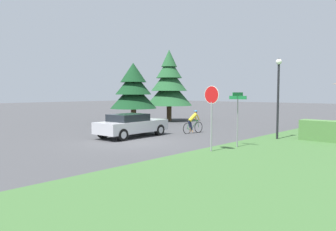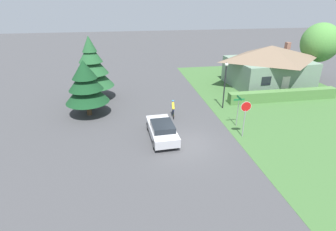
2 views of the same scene
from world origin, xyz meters
name	(u,v)px [view 1 (image 1 of 2)]	position (x,y,z in m)	size (l,w,h in m)	color
ground_plane	(134,142)	(0.00, 0.00, 0.00)	(140.00, 140.00, 0.00)	#424244
sedan_left_lane	(131,125)	(-1.56, 1.18, 0.69)	(1.99, 4.46, 1.34)	#BCBCC1
cyclist	(193,122)	(0.01, 4.93, 0.70)	(0.44, 1.72, 1.46)	black
stop_sign	(212,105)	(4.53, 0.41, 2.04)	(0.77, 0.08, 2.85)	gray
street_lamp	(278,86)	(5.04, 5.99, 2.90)	(0.32, 0.32, 4.44)	black
street_name_sign	(238,109)	(4.78, 2.16, 1.79)	(0.90, 0.90, 2.56)	gray
conifer_tall_near	(133,89)	(-7.37, 6.55, 2.85)	(3.77, 3.77, 4.96)	#4C3823
conifer_tall_far	(169,84)	(-7.20, 10.69, 3.32)	(4.15, 4.15, 6.39)	#4C3823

